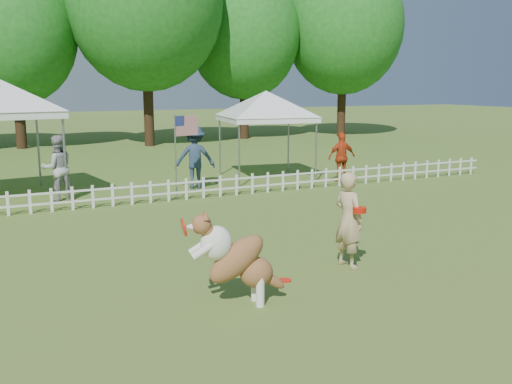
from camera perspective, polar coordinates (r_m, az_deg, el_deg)
ground at (r=9.48m, az=5.34°, el=-8.60°), size 120.00×120.00×0.00m
picket_fence at (r=15.63m, az=-7.86°, el=0.22°), size 22.00×0.08×0.60m
handler at (r=9.93m, az=9.24°, el=-2.76°), size 0.50×0.67×1.67m
dog at (r=8.13m, az=-1.81°, el=-6.70°), size 1.40×0.65×1.39m
frisbee_on_turf at (r=9.34m, az=2.91°, el=-8.80°), size 0.24×0.24×0.02m
canopy_tent_right at (r=18.98m, az=0.99°, el=5.61°), size 3.13×3.13×2.85m
flag_pole at (r=15.67m, az=-8.04°, el=3.45°), size 0.86×0.44×2.33m
spectator_a at (r=16.34m, az=-19.25°, el=2.29°), size 0.96×0.81×1.79m
spectator_b at (r=17.38m, az=-6.14°, el=3.48°), size 1.37×1.00×1.89m
spectator_c at (r=18.66m, az=8.57°, el=3.47°), size 0.97×0.48×1.60m
tree_center_left at (r=30.25m, az=-23.02°, el=13.30°), size 6.00×6.00×9.80m
tree_center_right at (r=29.82m, az=-11.00°, el=16.69°), size 7.60×7.60×12.60m
tree_right at (r=33.16m, az=-1.21°, el=14.35°), size 6.20×6.20×10.40m
tree_far_right at (r=35.24m, az=8.73°, el=14.84°), size 7.00×7.00×11.40m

